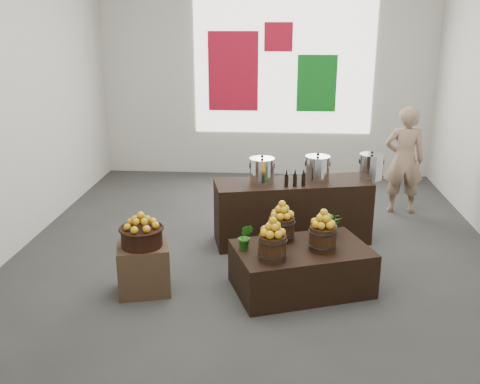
# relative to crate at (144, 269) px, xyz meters

# --- Properties ---
(ground) EXTENTS (7.00, 7.00, 0.00)m
(ground) POSITION_rel_crate_xyz_m (1.16, 1.25, -0.27)
(ground) COLOR #333431
(ground) RESTS_ON ground
(back_wall) EXTENTS (6.00, 0.04, 4.00)m
(back_wall) POSITION_rel_crate_xyz_m (1.16, 4.75, 1.73)
(back_wall) COLOR beige
(back_wall) RESTS_ON ground
(back_opening) EXTENTS (3.20, 0.02, 2.40)m
(back_opening) POSITION_rel_crate_xyz_m (1.46, 4.73, 1.73)
(back_opening) COLOR white
(back_opening) RESTS_ON back_wall
(deco_red_left) EXTENTS (0.90, 0.04, 1.40)m
(deco_red_left) POSITION_rel_crate_xyz_m (0.56, 4.72, 1.63)
(deco_red_left) COLOR #B50D26
(deco_red_left) RESTS_ON back_wall
(deco_green_right) EXTENTS (0.70, 0.04, 1.00)m
(deco_green_right) POSITION_rel_crate_xyz_m (2.06, 4.72, 1.43)
(deco_green_right) COLOR #116E1B
(deco_green_right) RESTS_ON back_wall
(deco_red_upper) EXTENTS (0.50, 0.04, 0.50)m
(deco_red_upper) POSITION_rel_crate_xyz_m (1.36, 4.72, 2.23)
(deco_red_upper) COLOR #B50D26
(deco_red_upper) RESTS_ON back_wall
(crate) EXTENTS (0.63, 0.56, 0.53)m
(crate) POSITION_rel_crate_xyz_m (0.00, 0.00, 0.00)
(crate) COLOR #523926
(crate) RESTS_ON ground
(wicker_basket) EXTENTS (0.43, 0.43, 0.19)m
(wicker_basket) POSITION_rel_crate_xyz_m (0.00, 0.00, 0.36)
(wicker_basket) COLOR black
(wicker_basket) RESTS_ON crate
(apples_in_basket) EXTENTS (0.33, 0.33, 0.18)m
(apples_in_basket) POSITION_rel_crate_xyz_m (0.00, 0.00, 0.55)
(apples_in_basket) COLOR #A82305
(apples_in_basket) RESTS_ON wicker_basket
(display_table) EXTENTS (1.60, 1.28, 0.48)m
(display_table) POSITION_rel_crate_xyz_m (1.66, 0.18, -0.02)
(display_table) COLOR black
(display_table) RESTS_ON ground
(apple_bucket_front_left) EXTENTS (0.28, 0.28, 0.26)m
(apple_bucket_front_left) POSITION_rel_crate_xyz_m (1.35, -0.13, 0.35)
(apple_bucket_front_left) COLOR #32190D
(apple_bucket_front_left) RESTS_ON display_table
(apples_in_bucket_front_left) EXTENTS (0.21, 0.21, 0.19)m
(apples_in_bucket_front_left) POSITION_rel_crate_xyz_m (1.35, -0.13, 0.57)
(apples_in_bucket_front_left) COLOR #A82305
(apples_in_bucket_front_left) RESTS_ON apple_bucket_front_left
(apple_bucket_front_right) EXTENTS (0.28, 0.28, 0.26)m
(apple_bucket_front_right) POSITION_rel_crate_xyz_m (1.87, 0.14, 0.35)
(apple_bucket_front_right) COLOR #32190D
(apple_bucket_front_right) RESTS_ON display_table
(apples_in_bucket_front_right) EXTENTS (0.21, 0.21, 0.19)m
(apples_in_bucket_front_right) POSITION_rel_crate_xyz_m (1.87, 0.14, 0.57)
(apples_in_bucket_front_right) COLOR #A82305
(apples_in_bucket_front_right) RESTS_ON apple_bucket_front_right
(apple_bucket_rear) EXTENTS (0.28, 0.28, 0.26)m
(apple_bucket_rear) POSITION_rel_crate_xyz_m (1.45, 0.38, 0.35)
(apple_bucket_rear) COLOR #32190D
(apple_bucket_rear) RESTS_ON display_table
(apples_in_bucket_rear) EXTENTS (0.21, 0.21, 0.19)m
(apples_in_bucket_rear) POSITION_rel_crate_xyz_m (1.45, 0.38, 0.57)
(apples_in_bucket_rear) COLOR #A82305
(apples_in_bucket_rear) RESTS_ON apple_bucket_rear
(herb_garnish_right) EXTENTS (0.32, 0.30, 0.29)m
(herb_garnish_right) POSITION_rel_crate_xyz_m (1.99, 0.53, 0.36)
(herb_garnish_right) COLOR #1E6615
(herb_garnish_right) RESTS_ON display_table
(herb_garnish_left) EXTENTS (0.18, 0.15, 0.29)m
(herb_garnish_left) POSITION_rel_crate_xyz_m (1.07, 0.08, 0.36)
(herb_garnish_left) COLOR #1E6615
(herb_garnish_left) RESTS_ON display_table
(counter) EXTENTS (2.07, 1.05, 0.81)m
(counter) POSITION_rel_crate_xyz_m (1.59, 1.52, 0.14)
(counter) COLOR black
(counter) RESTS_ON ground
(stock_pot_left) EXTENTS (0.31, 0.31, 0.31)m
(stock_pot_left) POSITION_rel_crate_xyz_m (1.19, 1.43, 0.70)
(stock_pot_left) COLOR silver
(stock_pot_left) RESTS_ON counter
(stock_pot_center) EXTENTS (0.31, 0.31, 0.31)m
(stock_pot_center) POSITION_rel_crate_xyz_m (1.90, 1.59, 0.70)
(stock_pot_center) COLOR silver
(stock_pot_center) RESTS_ON counter
(stock_pot_right) EXTENTS (0.31, 0.31, 0.31)m
(stock_pot_right) POSITION_rel_crate_xyz_m (2.60, 1.75, 0.70)
(stock_pot_right) COLOR silver
(stock_pot_right) RESTS_ON counter
(oil_cruets) EXTENTS (0.22, 0.10, 0.22)m
(oil_cruets) POSITION_rel_crate_xyz_m (1.63, 1.33, 0.66)
(oil_cruets) COLOR black
(oil_cruets) RESTS_ON counter
(shopper) EXTENTS (0.60, 0.41, 1.61)m
(shopper) POSITION_rel_crate_xyz_m (3.25, 2.77, 0.54)
(shopper) COLOR #917259
(shopper) RESTS_ON ground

